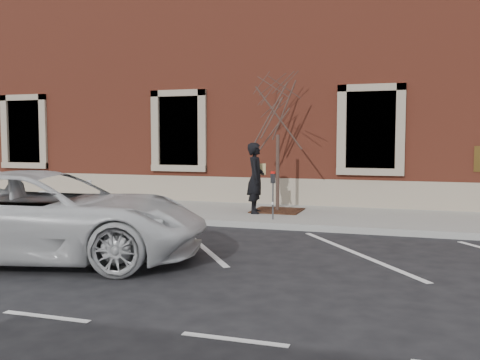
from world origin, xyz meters
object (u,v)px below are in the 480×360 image
(parking_meter, at_px, (273,186))
(white_truck, at_px, (46,215))
(man, at_px, (256,178))
(sapling, at_px, (278,114))

(parking_meter, height_order, white_truck, white_truck)
(man, xyz_separation_m, sapling, (0.47, 0.55, 1.74))
(white_truck, bearing_deg, parking_meter, -45.01)
(white_truck, bearing_deg, man, -34.72)
(man, distance_m, sapling, 1.88)
(man, xyz_separation_m, white_truck, (-2.17, -5.85, -0.30))
(sapling, relative_size, white_truck, 0.67)
(sapling, bearing_deg, white_truck, -112.37)
(man, xyz_separation_m, parking_meter, (0.73, -0.96, -0.12))
(man, height_order, white_truck, man)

